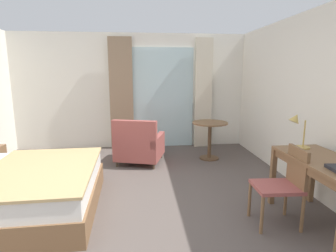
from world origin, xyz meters
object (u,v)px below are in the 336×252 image
bed (8,190)px  desk_chair (284,182)px  writing_desk (327,169)px  armchair_by_window (139,146)px  round_cafe_table (210,132)px  desk_lamp (297,125)px

bed → desk_chair: bearing=-10.1°
bed → writing_desk: bearing=-10.8°
desk_chair → armchair_by_window: bearing=124.9°
bed → armchair_by_window: size_ratio=2.07×
bed → round_cafe_table: size_ratio=2.78×
desk_chair → desk_lamp: 0.75m
round_cafe_table → desk_chair: bearing=-84.9°
writing_desk → bed: bearing=169.2°
bed → round_cafe_table: bed is taller
writing_desk → desk_chair: (-0.40, 0.12, -0.18)m
writing_desk → round_cafe_table: size_ratio=1.73×
desk_lamp → armchair_by_window: (-1.92, 1.91, -0.72)m
desk_chair → desk_lamp: bearing=48.9°
desk_lamp → round_cafe_table: 2.18m
desk_lamp → desk_chair: bearing=-131.1°
desk_lamp → round_cafe_table: size_ratio=0.60×
desk_lamp → armchair_by_window: size_ratio=0.45×
writing_desk → armchair_by_window: (-1.99, 2.40, -0.34)m
armchair_by_window → round_cafe_table: size_ratio=1.34×
writing_desk → desk_chair: 0.45m
desk_chair → desk_lamp: (0.33, 0.37, 0.56)m
writing_desk → armchair_by_window: size_ratio=1.29×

